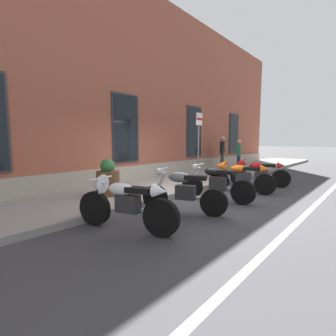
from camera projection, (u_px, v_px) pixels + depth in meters
name	position (u px, v px, depth m)	size (l,w,h in m)	color
ground_plane	(187.00, 195.00, 7.50)	(140.00, 140.00, 0.00)	#38383A
sidewalk	(153.00, 187.00, 8.42)	(32.40, 2.85, 0.15)	gray
lane_stripe	(304.00, 216.00, 5.42)	(32.40, 0.12, 0.01)	silver
brick_pub_facade	(70.00, 96.00, 11.54)	(26.40, 8.06, 7.53)	brown
motorcycle_white_sport	(122.00, 201.00, 4.53)	(0.82, 2.06, 1.02)	black
motorcycle_grey_naked	(183.00, 192.00, 5.62)	(0.89, 1.92, 1.02)	black
motorcycle_black_naked	(216.00, 183.00, 6.79)	(0.62, 2.15, 0.99)	black
motorcycle_orange_sport	(239.00, 175.00, 7.83)	(0.76, 2.02, 1.03)	black
motorcycle_red_sport	(257.00, 171.00, 8.95)	(0.93, 1.97, 1.01)	black
pedestrian_striped_shirt	(239.00, 154.00, 12.06)	(0.56, 0.32, 1.57)	#1E1E4C
pedestrian_dark_jacket	(222.00, 150.00, 13.29)	(0.64, 0.33, 1.74)	#38332D
parking_sign	(199.00, 137.00, 9.13)	(0.36, 0.07, 2.55)	#4C4C51
barrel_planter	(108.00, 180.00, 6.82)	(0.67, 0.67, 1.01)	brown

